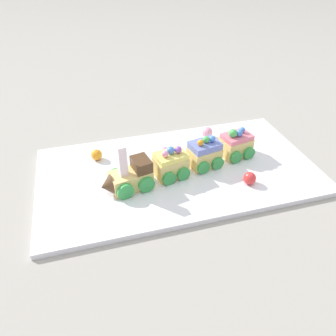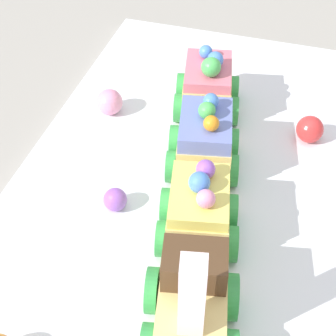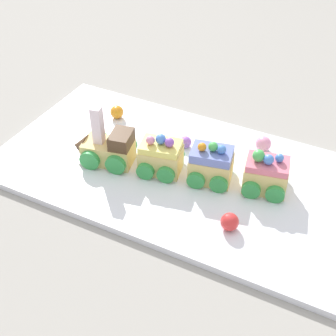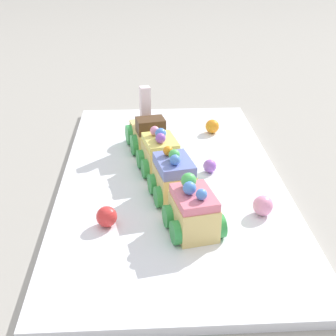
{
  "view_description": "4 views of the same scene",
  "coord_description": "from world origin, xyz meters",
  "px_view_note": "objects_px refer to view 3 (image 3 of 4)",
  "views": [
    {
      "loc": [
        0.19,
        0.58,
        0.46
      ],
      "look_at": [
        0.03,
        0.02,
        0.03
      ],
      "focal_mm": 35.0,
      "sensor_mm": 36.0,
      "label": 1
    },
    {
      "loc": [
        0.32,
        0.08,
        0.39
      ],
      "look_at": [
        -0.04,
        -0.03,
        0.02
      ],
      "focal_mm": 60.0,
      "sensor_mm": 36.0,
      "label": 2
    },
    {
      "loc": [
        -0.27,
        0.56,
        0.53
      ],
      "look_at": [
        0.01,
        0.02,
        0.02
      ],
      "focal_mm": 50.0,
      "sensor_mm": 36.0,
      "label": 3
    },
    {
      "loc": [
        -0.65,
        0.04,
        0.36
      ],
      "look_at": [
        -0.02,
        0.01,
        0.04
      ],
      "focal_mm": 50.0,
      "sensor_mm": 36.0,
      "label": 4
    }
  ],
  "objects_px": {
    "cake_car_lemon": "(161,157)",
    "gumball_red": "(230,222)",
    "gumball_pink": "(263,144)",
    "cake_train_locomotive": "(105,148)",
    "cake_car_strawberry": "(266,175)",
    "gumball_orange": "(117,112)",
    "cake_car_blueberry": "(211,165)",
    "gumball_purple": "(186,142)"
  },
  "relations": [
    {
      "from": "cake_train_locomotive",
      "to": "gumball_pink",
      "type": "distance_m",
      "value": 0.28
    },
    {
      "from": "cake_train_locomotive",
      "to": "cake_car_lemon",
      "type": "height_order",
      "value": "cake_train_locomotive"
    },
    {
      "from": "cake_train_locomotive",
      "to": "cake_car_lemon",
      "type": "relative_size",
      "value": 1.44
    },
    {
      "from": "cake_train_locomotive",
      "to": "gumball_orange",
      "type": "distance_m",
      "value": 0.14
    },
    {
      "from": "cake_car_lemon",
      "to": "gumball_purple",
      "type": "xyz_separation_m",
      "value": [
        -0.01,
        -0.08,
        -0.02
      ]
    },
    {
      "from": "cake_car_strawberry",
      "to": "gumball_purple",
      "type": "xyz_separation_m",
      "value": [
        0.16,
        -0.04,
        -0.02
      ]
    },
    {
      "from": "cake_car_strawberry",
      "to": "cake_car_blueberry",
      "type": "bearing_deg",
      "value": 0.02
    },
    {
      "from": "cake_car_blueberry",
      "to": "cake_car_strawberry",
      "type": "bearing_deg",
      "value": -179.98
    },
    {
      "from": "gumball_purple",
      "to": "cake_train_locomotive",
      "type": "bearing_deg",
      "value": 42.29
    },
    {
      "from": "cake_car_strawberry",
      "to": "gumball_pink",
      "type": "height_order",
      "value": "cake_car_strawberry"
    },
    {
      "from": "cake_car_blueberry",
      "to": "gumball_red",
      "type": "distance_m",
      "value": 0.12
    },
    {
      "from": "cake_car_lemon",
      "to": "gumball_orange",
      "type": "height_order",
      "value": "cake_car_lemon"
    },
    {
      "from": "gumball_orange",
      "to": "cake_car_strawberry",
      "type": "bearing_deg",
      "value": 167.85
    },
    {
      "from": "cake_car_strawberry",
      "to": "gumball_orange",
      "type": "height_order",
      "value": "cake_car_strawberry"
    },
    {
      "from": "cake_car_blueberry",
      "to": "gumball_orange",
      "type": "height_order",
      "value": "cake_car_blueberry"
    },
    {
      "from": "gumball_red",
      "to": "gumball_pink",
      "type": "height_order",
      "value": "same"
    },
    {
      "from": "cake_car_blueberry",
      "to": "gumball_purple",
      "type": "height_order",
      "value": "cake_car_blueberry"
    },
    {
      "from": "gumball_orange",
      "to": "gumball_purple",
      "type": "bearing_deg",
      "value": 170.72
    },
    {
      "from": "cake_train_locomotive",
      "to": "cake_car_lemon",
      "type": "distance_m",
      "value": 0.1
    },
    {
      "from": "gumball_red",
      "to": "gumball_pink",
      "type": "distance_m",
      "value": 0.21
    },
    {
      "from": "cake_train_locomotive",
      "to": "cake_car_blueberry",
      "type": "height_order",
      "value": "cake_train_locomotive"
    },
    {
      "from": "cake_car_strawberry",
      "to": "gumball_red",
      "type": "bearing_deg",
      "value": 69.29
    },
    {
      "from": "gumball_pink",
      "to": "cake_car_lemon",
      "type": "bearing_deg",
      "value": 43.86
    },
    {
      "from": "cake_car_strawberry",
      "to": "gumball_pink",
      "type": "bearing_deg",
      "value": -82.46
    },
    {
      "from": "cake_train_locomotive",
      "to": "cake_car_lemon",
      "type": "bearing_deg",
      "value": 179.93
    },
    {
      "from": "cake_car_lemon",
      "to": "cake_train_locomotive",
      "type": "bearing_deg",
      "value": -0.07
    },
    {
      "from": "cake_train_locomotive",
      "to": "gumball_pink",
      "type": "relative_size",
      "value": 4.11
    },
    {
      "from": "cake_train_locomotive",
      "to": "cake_car_strawberry",
      "type": "bearing_deg",
      "value": 179.97
    },
    {
      "from": "gumball_purple",
      "to": "cake_car_blueberry",
      "type": "bearing_deg",
      "value": 140.74
    },
    {
      "from": "cake_car_lemon",
      "to": "cake_car_strawberry",
      "type": "bearing_deg",
      "value": 179.98
    },
    {
      "from": "cake_car_lemon",
      "to": "gumball_orange",
      "type": "xyz_separation_m",
      "value": [
        0.15,
        -0.1,
        -0.01
      ]
    },
    {
      "from": "cake_car_lemon",
      "to": "gumball_red",
      "type": "relative_size",
      "value": 2.9
    },
    {
      "from": "gumball_pink",
      "to": "cake_train_locomotive",
      "type": "bearing_deg",
      "value": 32.85
    },
    {
      "from": "cake_train_locomotive",
      "to": "gumball_red",
      "type": "relative_size",
      "value": 4.16
    },
    {
      "from": "gumball_purple",
      "to": "gumball_red",
      "type": "bearing_deg",
      "value": 133.1
    },
    {
      "from": "cake_car_lemon",
      "to": "gumball_red",
      "type": "distance_m",
      "value": 0.17
    },
    {
      "from": "gumball_pink",
      "to": "gumball_red",
      "type": "bearing_deg",
      "value": 94.33
    },
    {
      "from": "cake_car_strawberry",
      "to": "gumball_orange",
      "type": "distance_m",
      "value": 0.33
    },
    {
      "from": "cake_car_lemon",
      "to": "gumball_red",
      "type": "height_order",
      "value": "cake_car_lemon"
    },
    {
      "from": "gumball_orange",
      "to": "gumball_red",
      "type": "bearing_deg",
      "value": 149.47
    },
    {
      "from": "gumball_purple",
      "to": "gumball_orange",
      "type": "relative_size",
      "value": 0.81
    },
    {
      "from": "cake_car_strawberry",
      "to": "gumball_pink",
      "type": "distance_m",
      "value": 0.1
    }
  ]
}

